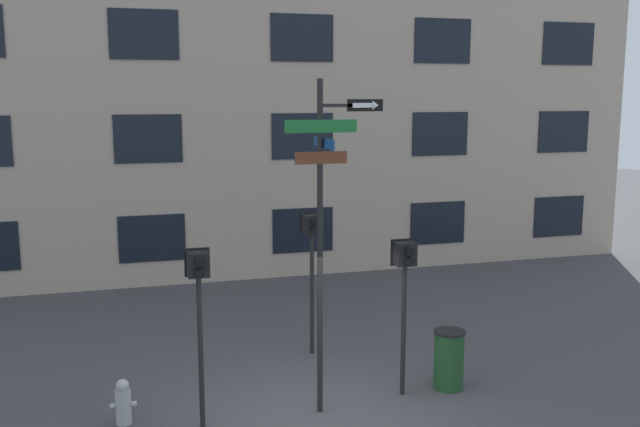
# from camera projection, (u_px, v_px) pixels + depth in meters

# --- Properties ---
(ground_plane) EXTENTS (60.00, 60.00, 0.00)m
(ground_plane) POSITION_uv_depth(u_px,v_px,m) (321.00, 423.00, 10.80)
(ground_plane) COLOR #424244
(building_facade) EXTENTS (24.00, 0.64, 12.73)m
(building_facade) POSITION_uv_depth(u_px,v_px,m) (224.00, 37.00, 18.24)
(building_facade) COLOR tan
(building_facade) RESTS_ON ground_plane
(street_sign_pole) EXTENTS (1.52, 1.02, 5.15)m
(street_sign_pole) POSITION_uv_depth(u_px,v_px,m) (325.00, 218.00, 10.70)
(street_sign_pole) COLOR black
(street_sign_pole) RESTS_ON ground_plane
(pedestrian_signal_left) EXTENTS (0.37, 0.40, 2.73)m
(pedestrian_signal_left) POSITION_uv_depth(u_px,v_px,m) (199.00, 291.00, 10.26)
(pedestrian_signal_left) COLOR black
(pedestrian_signal_left) RESTS_ON ground_plane
(pedestrian_signal_right) EXTENTS (0.38, 0.40, 2.61)m
(pedestrian_signal_right) POSITION_uv_depth(u_px,v_px,m) (405.00, 274.00, 11.50)
(pedestrian_signal_right) COLOR black
(pedestrian_signal_right) RESTS_ON ground_plane
(pedestrian_signal_across) EXTENTS (0.40, 0.40, 2.73)m
(pedestrian_signal_across) POSITION_uv_depth(u_px,v_px,m) (312.00, 245.00, 13.37)
(pedestrian_signal_across) COLOR black
(pedestrian_signal_across) RESTS_ON ground_plane
(fire_hydrant) EXTENTS (0.39, 0.23, 0.70)m
(fire_hydrant) POSITION_uv_depth(u_px,v_px,m) (123.00, 402.00, 10.73)
(fire_hydrant) COLOR #A5A5A8
(fire_hydrant) RESTS_ON ground_plane
(trash_bin) EXTENTS (0.53, 0.53, 1.01)m
(trash_bin) POSITION_uv_depth(u_px,v_px,m) (449.00, 359.00, 12.01)
(trash_bin) COLOR #1E4723
(trash_bin) RESTS_ON ground_plane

